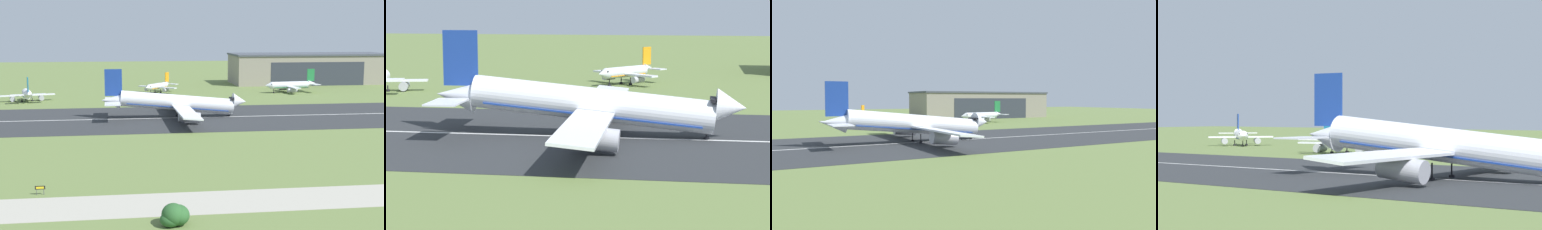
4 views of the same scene
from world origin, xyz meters
TOP-DOWN VIEW (x-y plane):
  - ground_plane at (0.00, 51.49)m, footprint 748.48×748.48m
  - runway_strip at (0.00, 102.98)m, footprint 508.48×50.95m
  - runway_centreline at (0.00, 102.98)m, footprint 457.63×0.70m
  - hangar_building at (93.24, 207.55)m, footprint 81.72×28.47m
  - airplane_landing at (12.48, 103.38)m, footprint 46.27×56.79m
  - airplane_parked_centre at (70.10, 166.21)m, footprint 24.43×18.77m
  - airplane_parked_east at (11.60, 172.89)m, footprint 18.10×18.08m

SIDE VIEW (x-z plane):
  - ground_plane at x=0.00m, z-range 0.00..0.00m
  - runway_strip at x=0.00m, z-range 0.00..0.06m
  - runway_centreline at x=0.00m, z-range 0.06..0.07m
  - airplane_parked_east at x=11.60m, z-range -1.34..7.31m
  - airplane_parked_centre at x=70.10m, z-range -1.93..8.47m
  - airplane_landing at x=12.48m, z-range -3.08..12.49m
  - hangar_building at x=93.24m, z-range 0.02..15.65m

